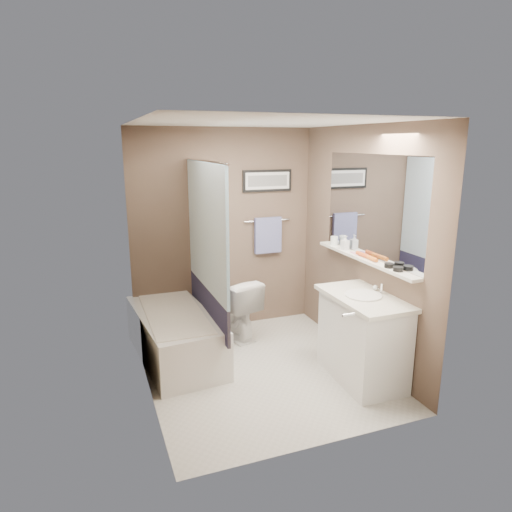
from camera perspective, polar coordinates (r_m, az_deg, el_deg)
name	(u,v)px	position (r m, az deg, el deg)	size (l,w,h in m)	color
ground	(261,370)	(4.73, 0.66, -14.08)	(2.50, 2.50, 0.00)	beige
ceiling	(262,124)	(4.17, 0.75, 16.13)	(2.20, 2.50, 0.04)	white
wall_back	(224,231)	(5.43, -4.01, 3.10)	(2.20, 0.04, 2.40)	brown
wall_front	(325,294)	(3.22, 8.68, -4.71)	(2.20, 0.04, 2.40)	brown
wall_left	(145,265)	(4.04, -13.72, -1.10)	(0.04, 2.50, 2.40)	brown
wall_right	(360,246)	(4.78, 12.85, 1.28)	(0.04, 2.50, 2.40)	brown
tile_surround	(138,272)	(4.57, -14.51, -1.99)	(0.02, 1.55, 2.00)	#B9A88C
curtain_rod	(205,161)	(4.53, -6.44, 11.70)	(0.02, 0.02, 1.55)	silver
curtain_upper	(206,227)	(4.60, -6.22, 3.59)	(0.03, 1.45, 1.28)	white
curtain_lower	(208,305)	(4.82, -5.96, -6.05)	(0.03, 1.45, 0.36)	#262545
mirror	(372,207)	(4.59, 14.27, 6.01)	(0.02, 1.60, 1.00)	silver
shelf	(364,259)	(4.66, 13.33, -0.35)	(0.12, 1.60, 0.03)	silver
towel_bar	(268,220)	(5.58, 1.45, 4.46)	(0.02, 0.02, 0.60)	silver
towel	(268,235)	(5.59, 1.52, 2.61)	(0.34, 0.05, 0.44)	#979FDC
art_frame	(267,181)	(5.54, 1.41, 9.39)	(0.62, 0.03, 0.26)	black
art_mat	(268,181)	(5.52, 1.47, 9.38)	(0.56, 0.00, 0.20)	white
art_image	(268,181)	(5.52, 1.48, 9.38)	(0.50, 0.00, 0.13)	#595959
door	(390,311)	(3.57, 16.44, -6.67)	(0.80, 0.02, 2.00)	silver
door_handle	(348,315)	(3.43, 11.46, -7.21)	(0.02, 0.02, 0.10)	silver
bathtub	(175,336)	(4.95, -10.09, -9.77)	(0.70, 1.50, 0.50)	silver
tub_rim	(174,313)	(4.85, -10.22, -7.06)	(0.56, 1.36, 0.02)	white
toilet	(233,308)	(5.34, -2.84, -6.48)	(0.40, 0.70, 0.72)	white
vanity	(362,340)	(4.53, 13.16, -10.14)	(0.50, 0.90, 0.80)	white
countertop	(364,298)	(4.37, 13.36, -5.13)	(0.54, 0.96, 0.04)	silver
sink_basin	(363,295)	(4.36, 13.27, -4.80)	(0.34, 0.34, 0.01)	white
faucet_spout	(382,289)	(4.46, 15.45, -3.95)	(0.02, 0.02, 0.10)	silver
faucet_knob	(375,288)	(4.54, 14.70, -3.83)	(0.05, 0.05, 0.05)	silver
candle_bowl_near	(398,269)	(4.24, 17.34, -1.56)	(0.09, 0.09, 0.04)	black
candle_bowl_far	(389,265)	(4.33, 16.31, -1.14)	(0.09, 0.09, 0.04)	black
hair_brush_front	(370,258)	(4.56, 14.11, -0.22)	(0.04, 0.04, 0.22)	orange
hair_brush_back	(363,255)	(4.66, 13.28, 0.12)	(0.04, 0.04, 0.22)	#C84B1C
pink_comb	(356,254)	(4.78, 12.37, 0.28)	(0.03, 0.16, 0.01)	#CA7B9B
glass_jar	(334,241)	(5.13, 9.74, 1.88)	(0.08, 0.08, 0.10)	white
soap_bottle	(345,243)	(4.94, 11.07, 1.65)	(0.07, 0.07, 0.15)	#999999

